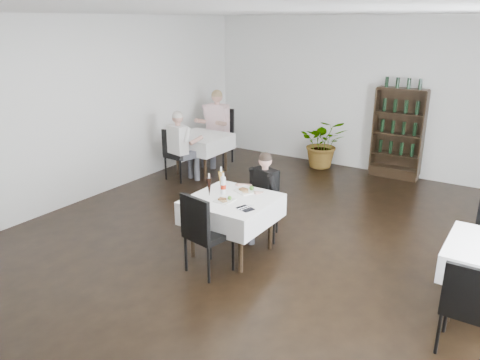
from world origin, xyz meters
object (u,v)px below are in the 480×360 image
diner_main (261,189)px  wine_shelf (398,135)px  main_table (232,209)px  potted_tree (323,143)px

diner_main → wine_shelf: bearing=77.5°
wine_shelf → main_table: wine_shelf is taller
potted_tree → main_table: bearing=-82.7°
wine_shelf → main_table: 4.41m
wine_shelf → potted_tree: (-1.44, -0.14, -0.34)m
main_table → diner_main: diner_main is taller
potted_tree → diner_main: 3.62m
wine_shelf → main_table: bearing=-101.8°
wine_shelf → potted_tree: wine_shelf is taller
diner_main → main_table: bearing=-97.4°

